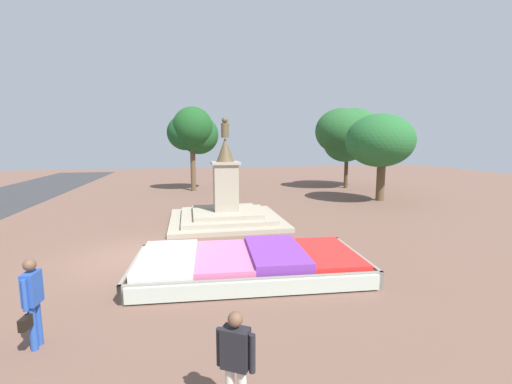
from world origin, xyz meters
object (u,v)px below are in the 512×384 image
statue_monument (226,206)px  pedestrian_with_handbag (32,298)px  flower_planter (249,263)px  pedestrian_crossing_plaza (236,359)px

statue_monument → pedestrian_with_handbag: statue_monument is taller
flower_planter → pedestrian_with_handbag: (-4.60, -2.87, 0.68)m
flower_planter → pedestrian_crossing_plaza: size_ratio=4.29×
pedestrian_with_handbag → pedestrian_crossing_plaza: pedestrian_with_handbag is taller
statue_monument → pedestrian_crossing_plaza: 12.16m
statue_monument → pedestrian_with_handbag: (-4.67, -9.66, 0.23)m
statue_monument → pedestrian_with_handbag: bearing=-115.8°
statue_monument → pedestrian_crossing_plaza: bearing=-95.7°
flower_planter → statue_monument: statue_monument is taller
flower_planter → pedestrian_with_handbag: 5.46m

